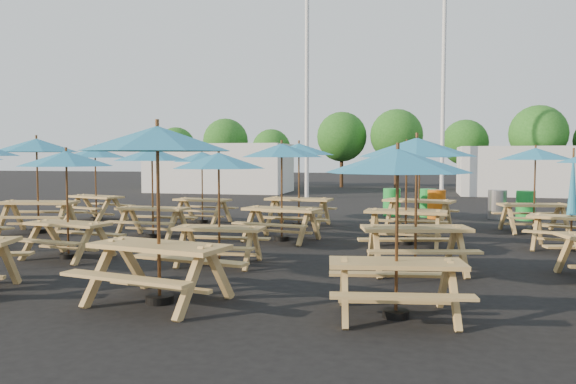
% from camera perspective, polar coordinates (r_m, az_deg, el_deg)
% --- Properties ---
extents(ground, '(120.00, 120.00, 0.00)m').
position_cam_1_polar(ground, '(13.69, -1.45, -4.98)').
color(ground, black).
rests_on(ground, ground).
extents(picnic_unit_2, '(2.51, 2.51, 2.55)m').
position_cam_1_polar(picnic_unit_2, '(16.38, -24.17, 3.79)').
color(picnic_unit_2, tan).
rests_on(picnic_unit_2, ground).
extents(picnic_unit_3, '(2.53, 2.53, 2.37)m').
position_cam_1_polar(picnic_unit_3, '(19.02, -19.00, 3.37)').
color(picnic_unit_3, tan).
rests_on(picnic_unit_3, ground).
extents(picnic_unit_5, '(2.11, 2.11, 2.18)m').
position_cam_1_polar(picnic_unit_5, '(12.03, -21.59, 2.53)').
color(picnic_unit_5, tan).
rests_on(picnic_unit_5, ground).
extents(picnic_unit_6, '(2.01, 2.01, 2.28)m').
position_cam_1_polar(picnic_unit_6, '(14.55, -13.65, 3.17)').
color(picnic_unit_6, tan).
rests_on(picnic_unit_6, ground).
extents(picnic_unit_7, '(2.14, 2.14, 2.22)m').
position_cam_1_polar(picnic_unit_7, '(17.51, -8.73, 3.10)').
color(picnic_unit_7, tan).
rests_on(picnic_unit_7, ground).
extents(picnic_unit_8, '(2.48, 2.48, 2.48)m').
position_cam_1_polar(picnic_unit_8, '(7.92, -13.12, 4.19)').
color(picnic_unit_8, tan).
rests_on(picnic_unit_8, ground).
extents(picnic_unit_9, '(1.88, 1.88, 2.14)m').
position_cam_1_polar(picnic_unit_9, '(10.62, -7.05, 2.48)').
color(picnic_unit_9, tan).
rests_on(picnic_unit_9, ground).
extents(picnic_unit_10, '(2.40, 2.40, 2.38)m').
position_cam_1_polar(picnic_unit_10, '(13.57, -0.65, 3.62)').
color(picnic_unit_10, tan).
rests_on(picnic_unit_10, ground).
extents(picnic_unit_11, '(2.28, 2.28, 2.46)m').
position_cam_1_polar(picnic_unit_11, '(16.52, 1.12, 3.83)').
color(picnic_unit_11, tan).
rests_on(picnic_unit_11, ground).
extents(picnic_unit_12, '(2.10, 2.10, 2.16)m').
position_cam_1_polar(picnic_unit_12, '(7.14, 11.07, 2.05)').
color(picnic_unit_12, tan).
rests_on(picnic_unit_12, ground).
extents(picnic_unit_13, '(2.44, 2.44, 2.39)m').
position_cam_1_polar(picnic_unit_13, '(10.13, 12.94, 3.61)').
color(picnic_unit_13, tan).
rests_on(picnic_unit_13, ground).
extents(picnic_unit_14, '(2.15, 2.15, 2.38)m').
position_cam_1_polar(picnic_unit_14, '(13.27, 11.96, 3.52)').
color(picnic_unit_14, tan).
rests_on(picnic_unit_14, ground).
extents(picnic_unit_15, '(2.57, 2.57, 2.47)m').
position_cam_1_polar(picnic_unit_15, '(16.29, 13.22, 3.78)').
color(picnic_unit_15, tan).
rests_on(picnic_unit_15, ground).
extents(picnic_unit_18, '(2.16, 2.02, 2.23)m').
position_cam_1_polar(picnic_unit_18, '(13.66, 26.88, -1.51)').
color(picnic_unit_18, tan).
rests_on(picnic_unit_18, ground).
extents(picnic_unit_19, '(2.27, 2.27, 2.30)m').
position_cam_1_polar(picnic_unit_19, '(16.52, 23.83, 3.07)').
color(picnic_unit_19, tan).
rests_on(picnic_unit_19, ground).
extents(waste_bin_0, '(0.59, 0.59, 0.95)m').
position_cam_1_polar(waste_bin_0, '(19.73, 10.49, -1.03)').
color(waste_bin_0, green).
rests_on(waste_bin_0, ground).
extents(waste_bin_1, '(0.59, 0.59, 0.95)m').
position_cam_1_polar(waste_bin_1, '(19.21, 14.85, -1.21)').
color(waste_bin_1, '#CA5B0B').
rests_on(waste_bin_1, ground).
extents(waste_bin_2, '(0.59, 0.59, 0.95)m').
position_cam_1_polar(waste_bin_2, '(19.71, 13.97, -1.08)').
color(waste_bin_2, green).
rests_on(waste_bin_2, ground).
extents(waste_bin_3, '(0.59, 0.59, 0.95)m').
position_cam_1_polar(waste_bin_3, '(19.74, 20.49, -1.19)').
color(waste_bin_3, gray).
rests_on(waste_bin_3, ground).
extents(waste_bin_4, '(0.59, 0.59, 0.95)m').
position_cam_1_polar(waste_bin_4, '(19.64, 22.98, -1.27)').
color(waste_bin_4, green).
rests_on(waste_bin_4, ground).
extents(mast_0, '(0.20, 0.20, 12.00)m').
position_cam_1_polar(mast_0, '(27.91, 1.94, 11.73)').
color(mast_0, silver).
rests_on(mast_0, ground).
extents(mast_1, '(0.20, 0.20, 12.00)m').
position_cam_1_polar(mast_1, '(29.38, 15.52, 11.19)').
color(mast_1, silver).
rests_on(mast_1, ground).
extents(event_tent_0, '(8.00, 4.00, 2.80)m').
position_cam_1_polar(event_tent_0, '(33.13, -6.93, 2.44)').
color(event_tent_0, silver).
rests_on(event_tent_0, ground).
extents(event_tent_1, '(7.00, 4.00, 2.60)m').
position_cam_1_polar(event_tent_1, '(32.57, 23.12, 1.98)').
color(event_tent_1, silver).
rests_on(event_tent_1, ground).
extents(tree_0, '(2.80, 2.80, 4.24)m').
position_cam_1_polar(tree_0, '(42.16, -11.31, 4.57)').
color(tree_0, '#382314').
rests_on(tree_0, ground).
extents(tree_1, '(3.11, 3.11, 4.72)m').
position_cam_1_polar(tree_1, '(39.29, -6.36, 5.17)').
color(tree_1, '#382314').
rests_on(tree_1, ground).
extents(tree_2, '(2.59, 2.59, 3.93)m').
position_cam_1_polar(tree_2, '(38.04, -1.70, 4.45)').
color(tree_2, '#382314').
rests_on(tree_2, ground).
extents(tree_3, '(3.36, 3.36, 5.09)m').
position_cam_1_polar(tree_3, '(38.18, 5.48, 5.60)').
color(tree_3, '#382314').
rests_on(tree_3, ground).
extents(tree_4, '(3.41, 3.41, 5.17)m').
position_cam_1_polar(tree_4, '(37.41, 10.96, 5.68)').
color(tree_4, '#382314').
rests_on(tree_4, ground).
extents(tree_5, '(2.94, 2.94, 4.45)m').
position_cam_1_polar(tree_5, '(37.88, 17.55, 4.81)').
color(tree_5, '#382314').
rests_on(tree_5, ground).
extents(tree_6, '(3.38, 3.38, 5.13)m').
position_cam_1_polar(tree_6, '(36.65, 24.07, 5.43)').
color(tree_6, '#382314').
rests_on(tree_6, ground).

